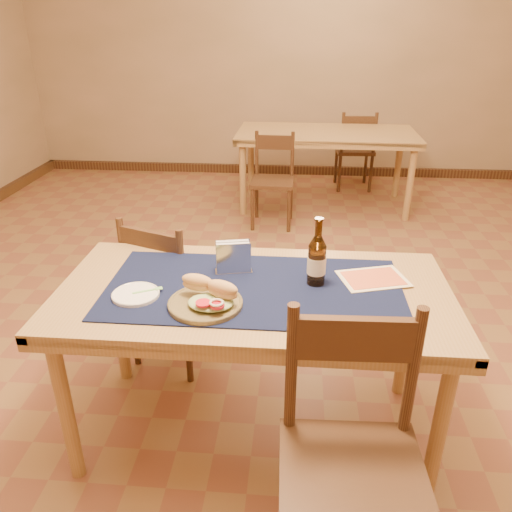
# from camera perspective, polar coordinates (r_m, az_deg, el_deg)

# --- Properties ---
(room) EXTENTS (6.04, 7.04, 2.84)m
(room) POSITION_cam_1_polar(r_m,az_deg,el_deg) (2.59, 1.34, 17.90)
(room) COLOR olive
(room) RESTS_ON ground
(main_table) EXTENTS (1.60, 0.80, 0.75)m
(main_table) POSITION_cam_1_polar(r_m,az_deg,el_deg) (2.07, -0.23, -5.74)
(main_table) COLOR #A17F4C
(main_table) RESTS_ON ground
(placemat) EXTENTS (1.20, 0.60, 0.01)m
(placemat) POSITION_cam_1_polar(r_m,az_deg,el_deg) (2.03, -0.23, -3.68)
(placemat) COLOR #0F1437
(placemat) RESTS_ON main_table
(baseboard) EXTENTS (6.00, 7.00, 0.10)m
(baseboard) POSITION_cam_1_polar(r_m,az_deg,el_deg) (3.08, 1.09, -7.86)
(baseboard) COLOR #483019
(baseboard) RESTS_ON ground
(back_table) EXTENTS (1.74, 0.89, 0.75)m
(back_table) POSITION_cam_1_polar(r_m,az_deg,el_deg) (5.05, 8.03, 12.99)
(back_table) COLOR #A17F4C
(back_table) RESTS_ON ground
(chair_main_far) EXTENTS (0.52, 0.52, 0.87)m
(chair_main_far) POSITION_cam_1_polar(r_m,az_deg,el_deg) (2.68, -9.63, -3.64)
(chair_main_far) COLOR #483019
(chair_main_far) RESTS_ON ground
(chair_main_near) EXTENTS (0.46, 0.46, 0.97)m
(chair_main_near) POSITION_cam_1_polar(r_m,az_deg,el_deg) (1.70, 10.89, -22.09)
(chair_main_near) COLOR #483019
(chair_main_near) RESTS_ON ground
(chair_back_near) EXTENTS (0.39, 0.39, 0.83)m
(chair_back_near) POSITION_cam_1_polar(r_m,az_deg,el_deg) (4.58, 1.95, 8.85)
(chair_back_near) COLOR #483019
(chair_back_near) RESTS_ON ground
(chair_back_far) EXTENTS (0.42, 0.42, 0.86)m
(chair_back_far) POSITION_cam_1_polar(r_m,az_deg,el_deg) (5.70, 11.27, 11.91)
(chair_back_far) COLOR #483019
(chair_back_far) RESTS_ON ground
(sandwich_plate) EXTENTS (0.29, 0.29, 0.11)m
(sandwich_plate) POSITION_cam_1_polar(r_m,az_deg,el_deg) (1.90, -5.56, -4.92)
(sandwich_plate) COLOR brown
(sandwich_plate) RESTS_ON placemat
(side_plate) EXTENTS (0.19, 0.19, 0.02)m
(side_plate) POSITION_cam_1_polar(r_m,az_deg,el_deg) (2.02, -13.59, -4.24)
(side_plate) COLOR white
(side_plate) RESTS_ON placemat
(fork) EXTENTS (0.11, 0.07, 0.00)m
(fork) POSITION_cam_1_polar(r_m,az_deg,el_deg) (2.03, -12.02, -3.83)
(fork) COLOR #8DE37D
(fork) RESTS_ON side_plate
(beer_bottle) EXTENTS (0.08, 0.08, 0.29)m
(beer_bottle) POSITION_cam_1_polar(r_m,az_deg,el_deg) (2.03, 6.96, -0.46)
(beer_bottle) COLOR #3F250B
(beer_bottle) RESTS_ON placemat
(napkin_holder) EXTENTS (0.17, 0.09, 0.14)m
(napkin_holder) POSITION_cam_1_polar(r_m,az_deg,el_deg) (2.13, -2.60, -0.22)
(napkin_holder) COLOR silver
(napkin_holder) RESTS_ON placemat
(menu_card) EXTENTS (0.31, 0.27, 0.01)m
(menu_card) POSITION_cam_1_polar(r_m,az_deg,el_deg) (2.15, 13.23, -2.51)
(menu_card) COLOR #F7E9BB
(menu_card) RESTS_ON placemat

